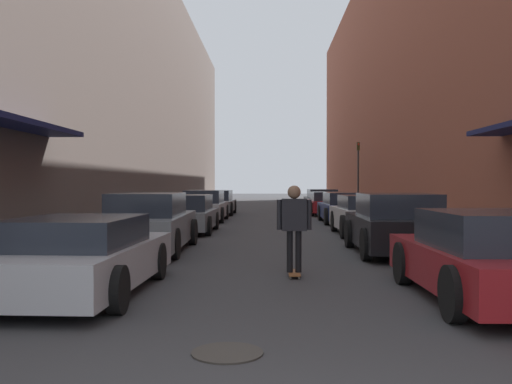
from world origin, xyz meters
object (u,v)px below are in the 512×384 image
object	(u,v)px
parked_car_left_0	(81,256)
parked_car_right_1	(396,225)
parked_car_left_1	(149,223)
skateboarder	(294,221)
parked_car_right_2	(367,215)
parked_car_right_4	(328,204)
parked_car_left_3	(205,206)
manhole_cover	(227,353)
parked_car_right_3	(345,208)
parked_car_left_2	(186,214)
parked_car_right_0	(494,258)
traffic_light	(358,169)
parked_car_right_5	(322,200)
parked_car_left_4	(215,203)

from	to	relation	value
parked_car_left_0	parked_car_right_1	bearing A→B (deg)	40.85
parked_car_left_1	skateboarder	bearing A→B (deg)	-46.74
parked_car_right_1	skateboarder	distance (m)	4.11
parked_car_right_2	parked_car_right_4	size ratio (longest dim) A/B	1.02
parked_car_left_3	parked_car_right_4	xyz separation A→B (m)	(5.81, 4.86, -0.05)
manhole_cover	skateboarder	bearing A→B (deg)	79.56
parked_car_right_3	parked_car_left_2	bearing A→B (deg)	-141.31
parked_car_right_2	manhole_cover	world-z (taller)	parked_car_right_2
parked_car_right_0	parked_car_right_4	bearing A→B (deg)	90.35
parked_car_left_0	parked_car_left_1	size ratio (longest dim) A/B	0.90
traffic_light	parked_car_left_0	bearing A→B (deg)	-108.15
parked_car_left_2	parked_car_right_0	bearing A→B (deg)	-61.61
parked_car_right_0	manhole_cover	size ratio (longest dim) A/B	6.00
parked_car_left_1	skateboarder	world-z (taller)	skateboarder
parked_car_left_2	parked_car_right_5	xyz separation A→B (m)	(5.94, 15.58, 0.02)
parked_car_left_2	parked_car_right_0	size ratio (longest dim) A/B	0.96
parked_car_left_1	parked_car_left_3	xyz separation A→B (m)	(0.08, 10.95, -0.04)
parked_car_right_3	traffic_light	distance (m)	8.78
parked_car_right_3	parked_car_right_4	xyz separation A→B (m)	(-0.12, 5.78, -0.03)
parked_car_left_2	parked_car_right_5	world-z (taller)	parked_car_right_5
parked_car_left_2	parked_car_right_2	distance (m)	5.93
parked_car_left_2	traffic_light	bearing A→B (deg)	59.43
parked_car_right_2	parked_car_left_2	bearing A→B (deg)	172.45
parked_car_left_1	traffic_light	xyz separation A→B (m)	(7.86, 18.41, 1.77)
parked_car_right_2	parked_car_left_1	bearing A→B (deg)	-142.97
parked_car_right_2	parked_car_right_5	world-z (taller)	parked_car_right_5
parked_car_right_5	parked_car_left_1	bearing A→B (deg)	-106.17
parked_car_right_3	manhole_cover	xyz separation A→B (m)	(-3.53, -18.15, -0.61)
parked_car_left_3	traffic_light	world-z (taller)	traffic_light
parked_car_left_1	skateboarder	distance (m)	4.87
parked_car_right_0	skateboarder	bearing A→B (deg)	142.39
parked_car_right_1	parked_car_right_4	xyz separation A→B (m)	(0.05, 16.10, -0.09)
parked_car_right_1	parked_car_right_2	xyz separation A→B (m)	(0.16, 4.82, -0.05)
parked_car_left_0	traffic_light	size ratio (longest dim) A/B	1.13
parked_car_left_1	parked_car_right_4	distance (m)	16.87
parked_car_left_0	skateboarder	xyz separation A→B (m)	(3.23, 1.72, 0.42)
parked_car_right_0	parked_car_left_0	bearing A→B (deg)	176.59
parked_car_right_4	manhole_cover	distance (m)	24.18
parked_car_left_4	manhole_cover	distance (m)	24.28
parked_car_right_2	parked_car_left_0	bearing A→B (deg)	-121.10
skateboarder	traffic_light	world-z (taller)	traffic_light
parked_car_left_0	parked_car_left_1	distance (m)	5.26
parked_car_right_2	manhole_cover	distance (m)	13.15
parked_car_left_4	skateboarder	bearing A→B (deg)	-80.44
parked_car_left_4	traffic_light	distance (m)	8.39
parked_car_left_3	parked_car_right_4	bearing A→B (deg)	39.91
parked_car_right_1	parked_car_right_5	bearing A→B (deg)	89.41
parked_car_right_3	parked_car_right_5	xyz separation A→B (m)	(0.05, 10.87, 0.00)
parked_car_right_5	parked_car_left_3	bearing A→B (deg)	-121.01
parked_car_right_4	skateboarder	world-z (taller)	skateboarder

